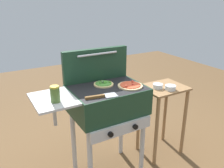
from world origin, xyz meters
The scene contains 9 objects.
grill centered at (-0.01, 0.00, 0.76)m, with size 0.96×0.53×0.90m.
grill_lid_open centered at (0.00, 0.21, 1.05)m, with size 0.63×0.09×0.30m.
pizza_pepperoni centered at (0.18, -0.09, 0.91)m, with size 0.22×0.22×0.04m.
pizza_veggie centered at (0.00, 0.06, 0.91)m, with size 0.18×0.18×0.04m.
sauce_jar centered at (-0.48, -0.07, 0.96)m, with size 0.07×0.07×0.13m.
spatula centered at (-0.14, -0.17, 0.91)m, with size 0.27×0.10×0.02m.
prep_table centered at (0.66, 0.00, 0.55)m, with size 0.44×0.36×0.78m.
topping_bowl_near centered at (0.58, 0.00, 0.80)m, with size 0.10×0.10×0.04m.
topping_bowl_far centered at (0.66, -0.09, 0.80)m, with size 0.11×0.11×0.04m.
Camera 1 is at (-0.93, -1.71, 1.66)m, focal length 38.33 mm.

